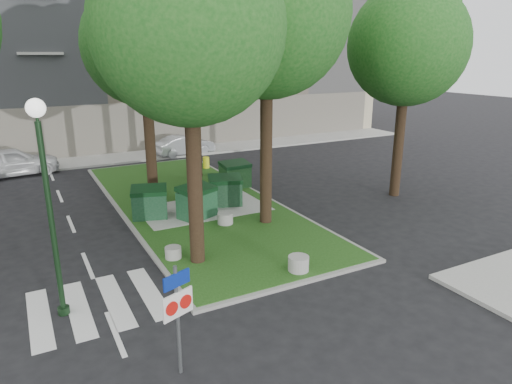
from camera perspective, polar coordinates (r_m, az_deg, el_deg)
ground at (r=12.83m, az=3.29°, el=-11.90°), size 120.00×120.00×0.00m
median_island at (r=19.67m, az=-7.62°, el=-1.37°), size 6.00×16.00×0.12m
median_kerb at (r=19.68m, az=-7.62°, el=-1.40°), size 6.30×16.30×0.10m
building_sidewalk at (r=29.33m, az=-15.86°, el=4.20°), size 42.00×3.00×0.12m
zebra_crossing at (r=12.85m, az=-15.22°, el=-12.44°), size 5.00×3.00×0.01m
apartment_building at (r=36.10m, az=-19.72°, el=18.86°), size 41.00×12.00×16.00m
tree_median_near_left at (r=12.99m, az=-8.25°, el=21.78°), size 5.20×5.20×10.53m
tree_median_mid at (r=19.30m, az=-13.78°, el=18.83°), size 4.80×4.80×9.99m
tree_median_far at (r=23.23m, az=-7.85°, el=22.04°), size 5.80×5.80×11.93m
tree_street_right at (r=20.97m, az=18.61°, el=18.27°), size 5.00×5.00×10.06m
dumpster_a at (r=17.93m, az=-13.16°, el=-1.29°), size 1.56×1.29×1.24m
dumpster_b at (r=17.60m, az=-7.40°, el=-1.23°), size 1.67×1.46×1.30m
dumpster_c at (r=18.97m, az=-3.86°, el=0.16°), size 1.58×1.32×1.26m
dumpster_d at (r=21.52m, az=-2.63°, el=2.18°), size 1.39×1.00×1.25m
bollard_left at (r=14.41m, az=-10.32°, el=-7.45°), size 0.50×0.50×0.36m
bollard_right at (r=13.46m, az=5.33°, el=-8.88°), size 0.61×0.61×0.44m
bollard_mid at (r=16.98m, az=-3.87°, el=-3.29°), size 0.58×0.58×0.41m
litter_bin at (r=25.35m, az=-6.26°, el=3.68°), size 0.35×0.35×0.62m
street_lamp at (r=11.38m, az=-24.73°, el=0.74°), size 0.42×0.42×5.26m
traffic_sign_pole at (r=9.18m, az=-9.83°, el=-13.86°), size 0.68×0.29×2.37m
car_white at (r=27.05m, az=-28.20°, el=3.34°), size 4.72×2.38×1.54m
car_silver at (r=29.40m, az=-8.93°, el=5.79°), size 3.92×1.80×1.25m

